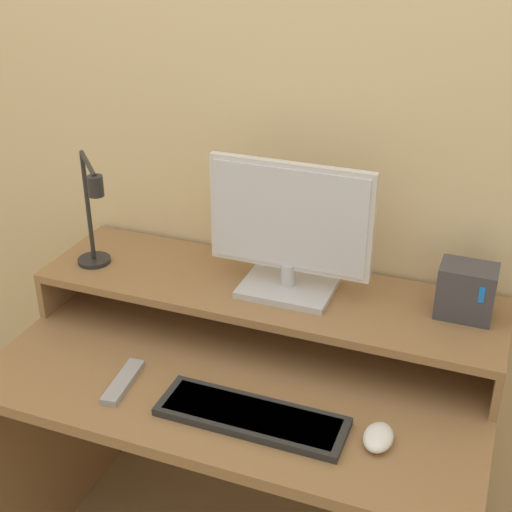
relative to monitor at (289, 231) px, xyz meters
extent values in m
cube|color=beige|center=(-0.06, 0.20, 0.25)|extent=(6.00, 0.05, 2.50)
cube|color=olive|center=(-0.06, -0.17, -0.32)|extent=(1.21, 0.68, 0.03)
cube|color=olive|center=(-0.64, -0.17, -0.67)|extent=(0.03, 0.68, 0.67)
cube|color=olive|center=(-0.65, 0.00, -0.24)|extent=(0.02, 0.33, 0.11)
cube|color=olive|center=(0.54, 0.00, -0.24)|extent=(0.02, 0.33, 0.11)
cube|color=olive|center=(-0.06, 0.00, -0.18)|extent=(1.21, 0.33, 0.02)
cube|color=#BCBCC1|center=(0.00, 0.00, -0.16)|extent=(0.23, 0.18, 0.02)
cylinder|color=#BCBCC1|center=(0.00, 0.00, -0.12)|extent=(0.04, 0.04, 0.06)
cube|color=silver|center=(0.00, 0.00, 0.04)|extent=(0.41, 0.02, 0.28)
cube|color=silver|center=(0.00, -0.01, 0.04)|extent=(0.39, 0.01, 0.26)
cylinder|color=black|center=(-0.55, -0.05, -0.16)|extent=(0.09, 0.09, 0.01)
cylinder|color=black|center=(-0.55, -0.05, 0.00)|extent=(0.01, 0.01, 0.31)
cylinder|color=black|center=(-0.49, -0.11, 0.15)|extent=(0.13, 0.14, 0.01)
cylinder|color=black|center=(-0.42, -0.18, 0.12)|extent=(0.04, 0.04, 0.05)
cube|color=#3D3D42|center=(0.43, 0.04, -0.10)|extent=(0.13, 0.09, 0.13)
cube|color=#1972F2|center=(0.47, -0.01, -0.08)|extent=(0.01, 0.00, 0.04)
cube|color=#282828|center=(0.04, -0.35, -0.29)|extent=(0.43, 0.13, 0.02)
cube|color=black|center=(0.04, -0.35, -0.29)|extent=(0.39, 0.11, 0.01)
ellipsoid|color=white|center=(0.32, -0.33, -0.28)|extent=(0.06, 0.09, 0.03)
cube|color=#99999E|center=(-0.29, -0.35, -0.29)|extent=(0.06, 0.17, 0.02)
camera|label=1|loc=(0.49, -1.50, 0.75)|focal=50.00mm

